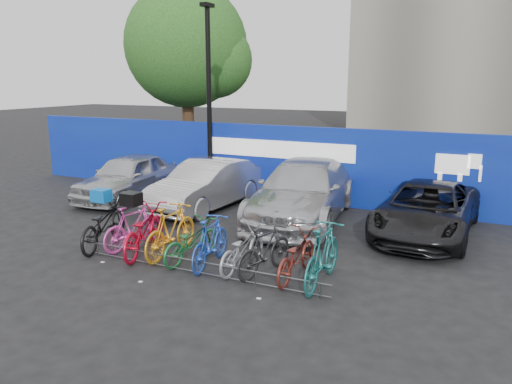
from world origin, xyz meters
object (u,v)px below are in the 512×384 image
Objects in this scene: bike_0 at (103,224)px; bike_1 at (133,227)px; car_1 at (207,185)px; bike_4 at (191,241)px; bike_5 at (210,242)px; bike_7 at (265,250)px; lamppost at (209,97)px; bike_2 at (143,230)px; car_2 at (303,191)px; bike_3 at (171,231)px; car_3 at (427,210)px; car_0 at (128,176)px; bike_9 at (322,255)px; bike_6 at (242,249)px; bike_rack at (197,267)px; tree at (191,49)px; bike_8 at (296,255)px.

bike_0 reaches higher than bike_1.
bike_4 is (2.02, -4.04, -0.28)m from car_1.
bike_5 is 1.05× the size of bike_7.
lamppost reaches higher than bike_1.
bike_7 is at bearing 166.63° from bike_2.
bike_0 is at bearing 14.47° from bike_7.
car_2 is 4.75m from bike_2.
bike_5 is (1.10, -0.17, -0.05)m from bike_3.
car_2 is 3.24× the size of bike_4.
lamppost is at bearing -68.99° from bike_3.
car_3 is 7.19m from bike_1.
bike_5 is (-3.81, -4.17, -0.12)m from car_3.
bike_9 is at bearing -30.21° from car_0.
car_3 is 2.64× the size of bike_5.
bike_4 is at bearing -0.51° from bike_9.
bike_2 is at bearing 11.26° from bike_4.
car_3 is 6.93m from bike_2.
lamppost is 3.59× the size of bike_7.
car_2 is 4.10m from bike_6.
bike_0 is (-0.35, -4.11, -0.18)m from car_1.
lamppost is 3.43× the size of bike_5.
bike_1 is 0.48m from bike_2.
bike_7 is at bearing -171.27° from bike_4.
bike_rack is 3.27× the size of bike_4.
bike_5 is 0.89× the size of bike_9.
bike_4 is at bearing 130.85° from bike_rack.
bike_7 is at bearing -42.47° from car_1.
bike_rack is at bearing -57.55° from tree.
bike_6 is at bearing -46.54° from car_1.
bike_1 is at bearing -37.07° from bike_2.
tree is 3.75× the size of bike_2.
bike_9 reaches higher than bike_8.
car_1 is at bearing -93.47° from bike_2.
bike_2 is (0.80, -4.09, -0.18)m from car_1.
bike_0 is at bearing 3.44° from bike_8.
bike_4 is at bearing 167.18° from bike_0.
car_3 is 2.43× the size of bike_3.
bike_9 is at bearing 177.52° from bike_3.
tree is 13.63m from bike_7.
bike_8 is at bearing -37.43° from car_1.
bike_9 is (1.74, -0.06, 0.15)m from bike_6.
bike_2 is 1.23m from bike_4.
bike_5 is (0.53, -0.08, 0.09)m from bike_4.
bike_4 is (2.68, -5.40, -2.82)m from lamppost.
tree reaches higher than lamppost.
car_2 is 1.18× the size of car_3.
bike_3 is (0.64, 0.14, 0.04)m from bike_2.
bike_9 reaches higher than bike_rack.
car_3 is at bearing 50.88° from bike_rack.
car_1 is at bearing -70.58° from bike_3.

